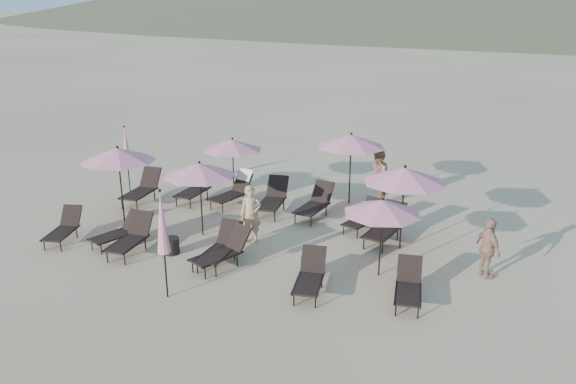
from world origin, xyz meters
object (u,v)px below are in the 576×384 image
at_px(umbrella_open_3, 232,145).
at_px(umbrella_open_5, 405,175).
at_px(umbrella_open_0, 118,155).
at_px(lounger_12, 118,231).
at_px(lounger_0, 64,228).
at_px(lounger_13, 142,188).
at_px(lounger_10, 363,217).
at_px(beachgoer_b, 377,177).
at_px(lounger_4, 310,275).
at_px(side_table_0, 171,246).
at_px(lounger_3, 223,250).
at_px(lounger_7, 234,189).
at_px(lounger_11, 386,226).
at_px(beachgoer_a, 251,214).
at_px(lounger_2, 221,247).
at_px(umbrella_open_1, 200,170).
at_px(umbrella_closed_0, 162,223).
at_px(umbrella_open_4, 351,141).
at_px(side_table_1, 309,267).
at_px(lounger_8, 273,198).
at_px(beachgoer_c, 488,248).
at_px(umbrella_closed_1, 126,148).
at_px(umbrella_open_2, 382,207).
at_px(lounger_5, 409,285).
at_px(lounger_1, 131,237).
at_px(lounger_6, 196,187).
at_px(lounger_9, 315,203).

distance_m(umbrella_open_3, umbrella_open_5, 6.43).
bearing_deg(umbrella_open_0, lounger_12, -53.61).
bearing_deg(lounger_0, lounger_13, 73.58).
xyz_separation_m(lounger_10, beachgoer_b, (-0.29, 2.26, 0.56)).
relative_size(lounger_4, side_table_0, 3.69).
xyz_separation_m(lounger_3, lounger_13, (-5.05, 3.08, 0.04)).
xyz_separation_m(lounger_7, lounger_11, (5.42, -0.90, -0.04)).
height_order(umbrella_open_0, beachgoer_a, umbrella_open_0).
distance_m(lounger_2, lounger_12, 3.19).
bearing_deg(beachgoer_b, umbrella_open_1, -42.02).
relative_size(umbrella_open_5, umbrella_closed_0, 0.91).
xyz_separation_m(umbrella_open_4, side_table_1, (0.87, -5.47, -1.91)).
relative_size(lounger_10, beachgoer_b, 0.82).
bearing_deg(lounger_2, lounger_8, 92.73).
bearing_deg(beachgoer_c, beachgoer_b, 4.68).
distance_m(lounger_7, umbrella_closed_1, 3.99).
distance_m(lounger_8, beachgoer_b, 3.52).
bearing_deg(lounger_11, umbrella_open_2, -70.92).
bearing_deg(lounger_8, lounger_5, -47.07).
bearing_deg(lounger_3, umbrella_open_4, 97.35).
relative_size(lounger_5, beachgoer_a, 0.96).
bearing_deg(side_table_0, umbrella_open_0, 154.46).
distance_m(lounger_1, side_table_0, 1.11).
distance_m(lounger_6, umbrella_open_0, 3.20).
relative_size(lounger_3, umbrella_open_3, 0.81).
relative_size(lounger_2, lounger_3, 0.97).
bearing_deg(lounger_0, lounger_9, 21.12).
xyz_separation_m(side_table_0, beachgoer_b, (3.84, 6.07, 0.74)).
xyz_separation_m(umbrella_open_5, side_table_1, (-1.62, -2.55, -1.87)).
xyz_separation_m(lounger_7, umbrella_closed_0, (1.81, -6.11, 1.30)).
bearing_deg(side_table_1, beachgoer_b, 90.06).
bearing_deg(beachgoer_a, lounger_9, 35.50).
height_order(lounger_13, umbrella_open_1, umbrella_open_1).
distance_m(umbrella_open_1, umbrella_closed_1, 4.61).
bearing_deg(lounger_3, lounger_11, 64.96).
bearing_deg(umbrella_open_0, lounger_9, 28.75).
xyz_separation_m(lounger_1, beachgoer_c, (8.81, 2.53, 0.32)).
bearing_deg(lounger_10, beachgoer_c, -10.56).
bearing_deg(umbrella_open_3, lounger_6, -148.90).
bearing_deg(umbrella_open_0, umbrella_closed_1, 125.78).
distance_m(lounger_12, umbrella_open_3, 5.02).
relative_size(lounger_7, beachgoer_b, 0.94).
height_order(lounger_1, umbrella_open_3, umbrella_open_3).
bearing_deg(lounger_5, umbrella_open_5, 95.74).
height_order(lounger_10, umbrella_open_4, umbrella_open_4).
relative_size(umbrella_closed_0, umbrella_closed_1, 1.04).
distance_m(lounger_9, umbrella_open_2, 4.45).
distance_m(lounger_4, umbrella_open_4, 6.54).
height_order(lounger_8, umbrella_open_3, umbrella_open_3).
height_order(lounger_0, lounger_8, lounger_8).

